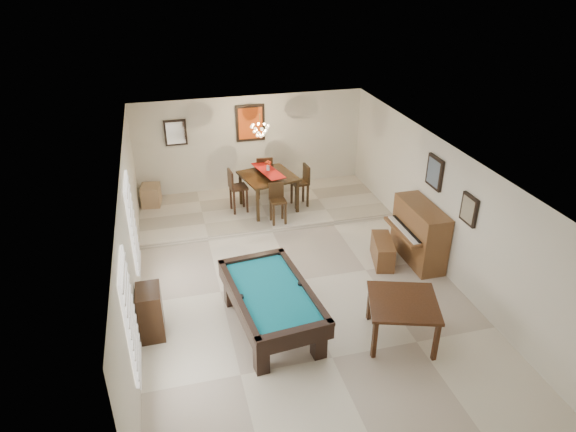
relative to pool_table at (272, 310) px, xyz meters
name	(u,v)px	position (x,y,z in m)	size (l,w,h in m)	color
ground_plane	(296,281)	(0.78, 1.27, -0.40)	(6.00, 9.00, 0.02)	beige
wall_back	(251,145)	(0.78, 5.77, 0.91)	(6.00, 0.04, 2.60)	silver
wall_front	(402,407)	(0.78, -3.23, 0.91)	(6.00, 0.04, 2.60)	silver
wall_left	(131,244)	(-2.22, 1.27, 0.91)	(0.04, 9.00, 2.60)	silver
wall_right	(440,205)	(3.78, 1.27, 0.91)	(0.04, 9.00, 2.60)	silver
ceiling	(297,158)	(0.78, 1.27, 2.21)	(6.00, 9.00, 0.04)	white
dining_step	(262,207)	(0.78, 4.52, -0.33)	(6.00, 2.50, 0.12)	beige
window_left_front	(130,316)	(-2.19, -0.93, 1.01)	(0.06, 1.00, 1.70)	white
window_left_rear	(132,223)	(-2.19, 1.87, 1.01)	(0.06, 1.00, 1.70)	white
pool_table	(272,310)	(0.00, 0.00, 0.00)	(1.26, 2.32, 0.77)	black
square_table	(401,320)	(2.03, -0.80, 0.00)	(1.11, 1.11, 0.77)	black
upright_piano	(413,234)	(3.34, 1.41, 0.24)	(0.84, 1.50, 1.25)	brown
piano_bench	(383,251)	(2.72, 1.49, -0.13)	(0.36, 0.94, 0.52)	brown
apothecary_chest	(151,312)	(-2.00, 0.36, 0.06)	(0.40, 0.60, 0.90)	black
dining_table	(268,189)	(0.92, 4.34, 0.23)	(1.21, 1.21, 1.00)	black
flower_vase	(268,165)	(0.92, 4.34, 0.87)	(0.16, 0.16, 0.27)	#9E250D
dining_chair_south	(278,204)	(0.97, 3.55, 0.21)	(0.36, 0.36, 0.96)	black
dining_chair_north	(264,176)	(0.97, 5.08, 0.29)	(0.41, 0.41, 1.12)	black
dining_chair_west	(238,190)	(0.18, 4.38, 0.28)	(0.40, 0.40, 1.09)	black
dining_chair_east	(300,186)	(1.71, 4.31, 0.26)	(0.39, 0.39, 1.05)	black
corner_bench	(151,195)	(-1.90, 5.28, -0.02)	(0.45, 0.56, 0.50)	#9F7C56
chandelier	(260,126)	(0.78, 4.47, 1.81)	(0.44, 0.44, 0.60)	#FFE5B2
back_painting	(250,123)	(0.78, 5.73, 1.51)	(0.75, 0.06, 0.95)	#D84C14
back_mirror	(176,133)	(-1.12, 5.73, 1.41)	(0.55, 0.06, 0.65)	white
right_picture_upper	(435,172)	(3.74, 1.57, 1.51)	(0.06, 0.55, 0.65)	slate
right_picture_lower	(469,210)	(3.74, 0.27, 1.31)	(0.06, 0.45, 0.55)	gray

